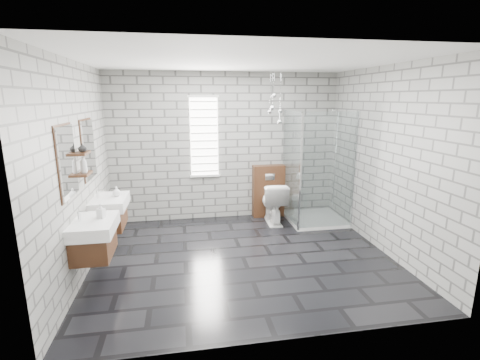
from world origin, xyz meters
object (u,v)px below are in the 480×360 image
object	(u,v)px
vanity_left	(91,228)
vanity_right	(107,204)
cistern_panel	(268,191)
toilet	(273,202)
shower_enclosure	(313,196)

from	to	relation	value
vanity_left	vanity_right	world-z (taller)	same
cistern_panel	toilet	world-z (taller)	cistern_panel
vanity_left	shower_enclosure	size ratio (longest dim) A/B	0.77
vanity_right	toilet	xyz separation A→B (m)	(2.71, 0.86, -0.38)
cistern_panel	shower_enclosure	bearing A→B (deg)	-36.41
cistern_panel	toilet	xyz separation A→B (m)	(0.00, -0.36, -0.12)
vanity_left	toilet	distance (m)	3.28
vanity_left	shower_enclosure	world-z (taller)	shower_enclosure
vanity_right	toilet	world-z (taller)	vanity_right
cistern_panel	vanity_right	bearing A→B (deg)	-155.87
vanity_right	shower_enclosure	bearing A→B (deg)	11.54
vanity_left	cistern_panel	bearing A→B (deg)	38.72
toilet	cistern_panel	bearing A→B (deg)	-87.17
vanity_right	cistern_panel	xyz separation A→B (m)	(2.71, 1.21, -0.26)
shower_enclosure	vanity_left	bearing A→B (deg)	-154.12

